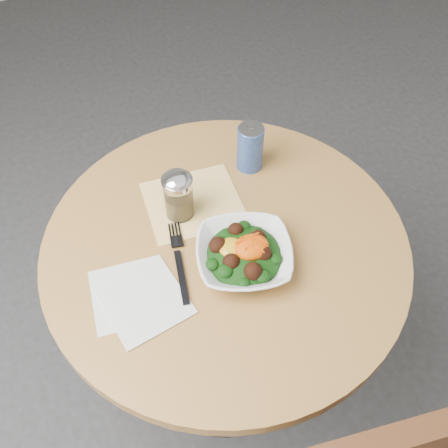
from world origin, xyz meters
The scene contains 8 objects.
ground centered at (0.00, 0.00, 0.00)m, with size 6.00×6.00×0.00m, color #2C2C2F.
table centered at (0.00, 0.00, 0.55)m, with size 0.90×0.90×0.75m.
cloth_napkin centered at (-0.03, 0.14, 0.75)m, with size 0.24×0.22×0.00m, color orange.
paper_napkins centered at (-0.25, -0.07, 0.75)m, with size 0.22×0.23×0.00m.
salad_bowl centered at (0.01, -0.08, 0.78)m, with size 0.29×0.29×0.08m.
fork centered at (-0.13, -0.01, 0.76)m, with size 0.08×0.23×0.00m.
spice_shaker centered at (-0.07, 0.13, 0.82)m, with size 0.08×0.08×0.14m.
beverage_can centered at (0.17, 0.21, 0.82)m, with size 0.07×0.07×0.14m.
Camera 1 is at (-0.31, -0.66, 1.73)m, focal length 40.00 mm.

